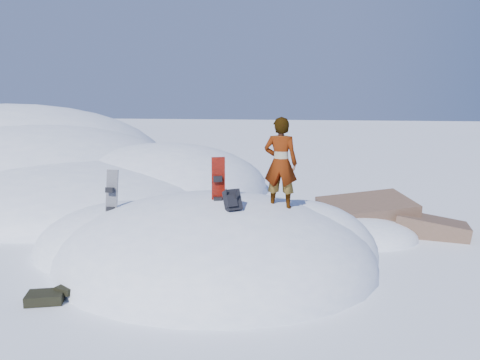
# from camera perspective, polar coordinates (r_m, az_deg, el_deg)

# --- Properties ---
(ground) EXTENTS (120.00, 120.00, 0.00)m
(ground) POSITION_cam_1_polar(r_m,az_deg,el_deg) (10.40, -3.11, -10.03)
(ground) COLOR white
(ground) RESTS_ON ground
(snow_mound) EXTENTS (8.00, 6.00, 3.00)m
(snow_mound) POSITION_cam_1_polar(r_m,az_deg,el_deg) (10.66, -3.77, -9.53)
(snow_mound) COLOR white
(snow_mound) RESTS_ON ground
(snow_ridge) EXTENTS (21.50, 18.50, 6.40)m
(snow_ridge) POSITION_cam_1_polar(r_m,az_deg,el_deg) (23.31, -23.88, 0.51)
(snow_ridge) COLOR white
(snow_ridge) RESTS_ON ground
(rock_outcrop) EXTENTS (4.68, 4.41, 1.68)m
(rock_outcrop) POSITION_cam_1_polar(r_m,az_deg,el_deg) (13.18, 15.76, -5.93)
(rock_outcrop) COLOR brown
(rock_outcrop) RESTS_ON ground
(snowboard_red) EXTENTS (0.29, 0.22, 1.48)m
(snowboard_red) POSITION_cam_1_polar(r_m,az_deg,el_deg) (9.63, -2.67, -1.42)
(snowboard_red) COLOR #B71709
(snowboard_red) RESTS_ON snow_mound
(snowboard_dark) EXTENTS (0.30, 0.31, 1.45)m
(snowboard_dark) POSITION_cam_1_polar(r_m,az_deg,el_deg) (10.78, -15.43, -2.57)
(snowboard_dark) COLOR black
(snowboard_dark) RESTS_ON snow_mound
(backpack) EXTENTS (0.45, 0.49, 0.49)m
(backpack) POSITION_cam_1_polar(r_m,az_deg,el_deg) (9.08, -0.95, -2.51)
(backpack) COLOR black
(backpack) RESTS_ON snow_mound
(gear_pile) EXTENTS (0.85, 0.66, 0.22)m
(gear_pile) POSITION_cam_1_polar(r_m,az_deg,el_deg) (9.17, -22.29, -12.96)
(gear_pile) COLOR black
(gear_pile) RESTS_ON ground
(person) EXTENTS (0.74, 0.53, 1.89)m
(person) POSITION_cam_1_polar(r_m,az_deg,el_deg) (9.60, 4.97, 2.05)
(person) COLOR slate
(person) RESTS_ON snow_mound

